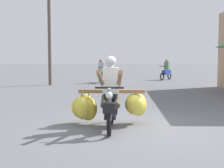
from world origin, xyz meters
name	(u,v)px	position (x,y,z in m)	size (l,w,h in m)	color
ground_plane	(141,129)	(0.00, 0.00, 0.00)	(120.00, 120.00, 0.00)	slate
motorbike_main_loaded	(105,104)	(-0.79, 0.33, 0.51)	(1.78, 1.80, 1.58)	black
motorbike_distant_ahead_left	(101,73)	(-1.64, 12.38, 0.57)	(0.58, 1.60, 1.40)	black
motorbike_distant_ahead_right	(166,71)	(2.55, 15.05, 0.57)	(0.97, 1.40, 1.40)	black
utility_pole	(49,27)	(-4.34, 10.90, 3.13)	(0.18, 0.18, 6.26)	brown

